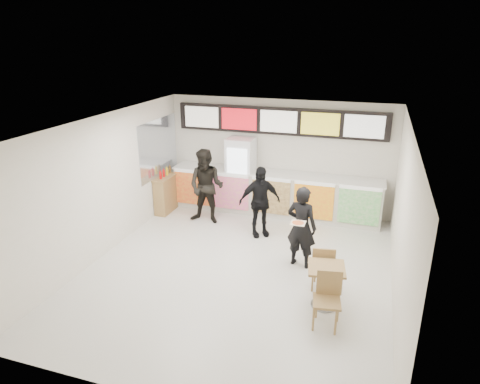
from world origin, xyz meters
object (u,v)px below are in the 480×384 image
at_px(service_counter, 274,194).
at_px(customer_mid, 260,202).
at_px(cafe_table, 326,279).
at_px(condiment_ledge, 166,193).
at_px(customer_main, 301,227).
at_px(drinks_fridge, 241,175).
at_px(customer_left, 206,187).

bearing_deg(service_counter, customer_mid, -91.07).
bearing_deg(cafe_table, condiment_ledge, 136.91).
distance_m(service_counter, customer_main, 2.78).
distance_m(drinks_fridge, customer_main, 3.28).
relative_size(drinks_fridge, cafe_table, 1.22).
bearing_deg(customer_left, customer_main, -29.06).
xyz_separation_m(customer_left, customer_mid, (1.47, -0.33, -0.10)).
bearing_deg(service_counter, customer_main, -65.07).
bearing_deg(customer_mid, customer_left, 134.07).
bearing_deg(customer_main, service_counter, -52.16).
relative_size(cafe_table, condiment_ledge, 1.38).
xyz_separation_m(service_counter, customer_main, (1.16, -2.51, 0.29)).
bearing_deg(customer_mid, service_counter, 55.80).
height_order(customer_main, customer_left, customer_left).
relative_size(customer_main, condiment_ledge, 1.46).
height_order(drinks_fridge, condiment_ledge, drinks_fridge).
distance_m(drinks_fridge, customer_mid, 1.67).
xyz_separation_m(drinks_fridge, cafe_table, (2.77, -3.83, -0.46)).
bearing_deg(customer_left, condiment_ledge, 165.56).
height_order(customer_mid, cafe_table, customer_mid).
xyz_separation_m(customer_main, customer_left, (-2.66, 1.46, 0.09)).
bearing_deg(condiment_ledge, customer_main, -24.23).
height_order(drinks_fridge, cafe_table, drinks_fridge).
bearing_deg(cafe_table, drinks_fridge, 116.46).
bearing_deg(service_counter, condiment_ledge, -165.81).
relative_size(drinks_fridge, customer_main, 1.15).
xyz_separation_m(drinks_fridge, customer_mid, (0.91, -1.40, -0.15)).
distance_m(service_counter, cafe_table, 4.23).
height_order(customer_left, condiment_ledge, customer_left).
xyz_separation_m(drinks_fridge, customer_left, (-0.56, -1.06, -0.04)).
bearing_deg(customer_left, customer_mid, -13.11).
relative_size(customer_mid, cafe_table, 1.05).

